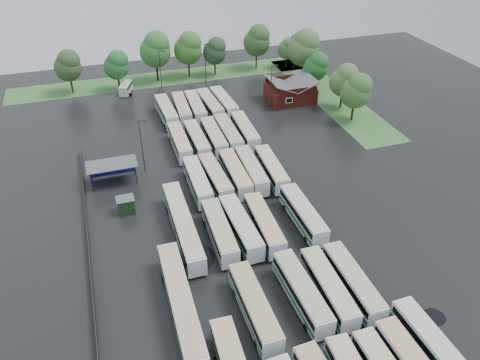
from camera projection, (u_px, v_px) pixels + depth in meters
name	position (u px, v px, depth m)	size (l,w,h in m)	color
ground	(253.00, 242.00, 66.49)	(160.00, 160.00, 0.00)	black
brick_building	(290.00, 93.00, 105.30)	(10.07, 8.60, 5.39)	maroon
wash_shed	(112.00, 166.00, 77.72)	(8.20, 4.20, 3.58)	#2D2D30
utility_hut	(126.00, 205.00, 71.49)	(2.70, 2.20, 2.62)	black
grass_strip_north	(175.00, 77.00, 118.02)	(80.00, 10.00, 0.01)	#396C31
grass_strip_east	(329.00, 95.00, 108.94)	(10.00, 50.00, 0.01)	#396C31
west_fence	(88.00, 235.00, 66.73)	(0.10, 50.00, 1.20)	#2D2D30
bus_r1c0	(255.00, 307.00, 54.33)	(2.65, 12.31, 3.42)	silver
bus_r1c2	(302.00, 292.00, 56.20)	(2.80, 12.28, 3.41)	silver
bus_r1c3	(328.00, 288.00, 56.84)	(2.95, 12.10, 3.35)	silver
bus_r1c4	(353.00, 282.00, 57.63)	(2.72, 12.03, 3.34)	silver
bus_r2c0	(220.00, 232.00, 65.48)	(2.95, 12.27, 3.40)	silver
bus_r2c1	(241.00, 227.00, 66.29)	(2.92, 12.45, 3.45)	silver
bus_r2c2	(264.00, 224.00, 66.81)	(3.02, 12.18, 3.37)	silver
bus_r2c4	(303.00, 214.00, 68.77)	(2.66, 12.20, 3.39)	silver
bus_r3c0	(198.00, 181.00, 75.87)	(2.76, 12.10, 3.36)	silver
bus_r3c1	(215.00, 178.00, 76.87)	(2.92, 11.97, 3.31)	silver
bus_r3c2	(235.00, 174.00, 77.78)	(2.84, 12.20, 3.38)	silver
bus_r3c3	(251.00, 170.00, 78.65)	(3.06, 12.28, 3.39)	silver
bus_r3c4	(271.00, 169.00, 79.07)	(3.12, 11.97, 3.30)	silver
bus_r4c0	(180.00, 142.00, 86.66)	(2.64, 11.90, 3.31)	silver
bus_r4c1	(197.00, 140.00, 87.35)	(2.59, 11.89, 3.31)	silver
bus_r4c2	(214.00, 137.00, 88.25)	(2.78, 12.10, 3.36)	silver
bus_r4c3	(228.00, 134.00, 89.27)	(2.74, 12.26, 3.41)	silver
bus_r4c4	(245.00, 131.00, 90.23)	(3.06, 12.29, 3.40)	silver
bus_r5c0	(166.00, 111.00, 97.30)	(2.94, 12.28, 3.40)	silver
bus_r5c1	(182.00, 109.00, 98.43)	(3.13, 12.15, 3.35)	silver
bus_r5c2	(196.00, 107.00, 98.98)	(3.03, 12.32, 3.41)	silver
bus_r5c3	(210.00, 105.00, 99.88)	(3.16, 12.37, 3.41)	silver
bus_r5c4	(224.00, 103.00, 100.80)	(3.12, 12.38, 3.42)	silver
artic_bus_west_b	(183.00, 225.00, 66.60)	(2.74, 18.32, 3.40)	silver
artic_bus_west_c	(181.00, 303.00, 54.76)	(2.94, 18.46, 3.42)	silver
minibus	(126.00, 88.00, 108.97)	(3.69, 5.79, 2.38)	silver
tree_north_0	(68.00, 65.00, 106.38)	(6.21, 6.21, 10.29)	#2E2416
tree_north_1	(117.00, 65.00, 107.82)	(5.83, 5.83, 9.66)	black
tree_north_2	(156.00, 49.00, 111.74)	(7.45, 7.45, 12.33)	black
tree_north_3	(188.00, 48.00, 114.35)	(6.90, 6.90, 11.42)	#3B2415
tree_north_4	(215.00, 51.00, 116.01)	(5.81, 5.81, 9.63)	black
tree_north_5	(257.00, 40.00, 119.28)	(6.88, 6.88, 11.40)	#332214
tree_north_6	(288.00, 48.00, 120.67)	(4.91, 4.91, 8.13)	black
tree_east_0	(357.00, 91.00, 94.49)	(6.20, 6.20, 10.27)	#302516
tree_east_1	(345.00, 80.00, 99.57)	(6.10, 6.10, 10.10)	black
tree_east_2	(317.00, 66.00, 107.31)	(5.73, 5.73, 9.48)	#332317
tree_east_3	(304.00, 47.00, 112.14)	(7.63, 7.63, 12.64)	#372715
tree_east_4	(296.00, 46.00, 120.01)	(5.57, 5.54, 9.18)	black
lamp_post_ne	(272.00, 83.00, 100.64)	(1.46, 0.28, 9.46)	#2D2D30
lamp_post_nw	(142.00, 142.00, 78.67)	(1.51, 0.30, 9.83)	#2D2D30
lamp_post_back_w	(161.00, 69.00, 106.19)	(1.57, 0.31, 10.17)	#2D2D30
lamp_post_back_e	(206.00, 63.00, 108.70)	(1.65, 0.32, 10.72)	#2D2D30
puddle_1	(399.00, 351.00, 51.60)	(3.07, 3.07, 0.01)	black
puddle_2	(191.00, 258.00, 63.72)	(6.59, 6.59, 0.01)	black
puddle_3	(278.00, 256.00, 64.02)	(3.13, 3.13, 0.01)	black
puddle_4	(434.00, 317.00, 55.44)	(2.68, 2.68, 0.01)	black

